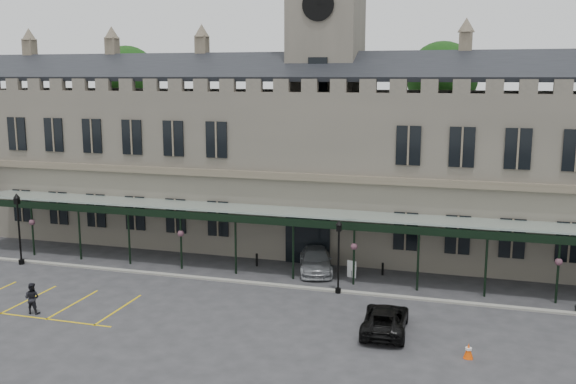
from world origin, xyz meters
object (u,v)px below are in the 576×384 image
(station_building, at_px, (325,164))
(car_taxi, at_px, (316,260))
(sign_board, at_px, (352,269))
(lamp_post_left, at_px, (19,222))
(clock_tower, at_px, (326,76))
(traffic_cone, at_px, (468,351))
(lamp_post_mid, at_px, (339,250))
(person_b, at_px, (32,298))
(car_van, at_px, (385,319))

(station_building, height_order, car_taxi, station_building)
(sign_board, xyz_separation_m, car_taxi, (-2.61, 0.73, 0.21))
(station_building, xyz_separation_m, lamp_post_left, (-19.35, -10.92, -3.45))
(lamp_post_left, relative_size, sign_board, 4.48)
(clock_tower, height_order, lamp_post_left, clock_tower)
(traffic_cone, distance_m, sign_board, 13.01)
(sign_board, distance_m, car_taxi, 2.72)
(clock_tower, xyz_separation_m, lamp_post_mid, (3.40, -10.66, -10.39))
(traffic_cone, bearing_deg, lamp_post_mid, 136.93)
(person_b, bearing_deg, clock_tower, -130.69)
(lamp_post_left, relative_size, car_van, 1.06)
(sign_board, bearing_deg, lamp_post_mid, -75.12)
(car_taxi, distance_m, person_b, 18.03)
(lamp_post_left, distance_m, sign_board, 23.37)
(lamp_post_left, bearing_deg, clock_tower, 29.64)
(station_building, bearing_deg, sign_board, -63.74)
(station_building, relative_size, car_taxi, 11.36)
(clock_tower, distance_m, lamp_post_left, 24.44)
(lamp_post_left, height_order, car_van, lamp_post_left)
(car_taxi, height_order, car_van, car_taxi)
(station_building, distance_m, lamp_post_mid, 11.72)
(lamp_post_mid, bearing_deg, traffic_cone, -43.07)
(person_b, bearing_deg, traffic_cone, 174.59)
(lamp_post_mid, xyz_separation_m, car_van, (3.60, -5.24, -2.05))
(lamp_post_mid, distance_m, car_taxi, 5.04)
(station_building, bearing_deg, lamp_post_left, -150.55)
(station_building, xyz_separation_m, traffic_cone, (11.22, -17.88, -6.11))
(station_building, distance_m, person_b, 23.13)
(traffic_cone, bearing_deg, person_b, -177.83)
(sign_board, distance_m, car_van, 9.14)
(lamp_post_left, height_order, sign_board, lamp_post_left)
(clock_tower, bearing_deg, car_van, -66.24)
(clock_tower, relative_size, car_van, 5.14)
(person_b, bearing_deg, station_building, -130.81)
(clock_tower, relative_size, lamp_post_mid, 5.41)
(sign_board, bearing_deg, traffic_cone, -35.58)
(traffic_cone, xyz_separation_m, person_b, (-23.52, -0.89, 0.53))
(lamp_post_left, xyz_separation_m, traffic_cone, (30.56, -6.96, -2.66))
(station_building, relative_size, clock_tower, 2.42)
(lamp_post_left, distance_m, car_van, 26.90)
(traffic_cone, relative_size, car_taxi, 0.14)
(car_taxi, relative_size, car_van, 1.10)
(clock_tower, bearing_deg, lamp_post_left, -150.36)
(lamp_post_left, bearing_deg, lamp_post_mid, 0.88)
(lamp_post_left, xyz_separation_m, car_van, (26.35, -4.89, -2.35))
(person_b, bearing_deg, sign_board, -151.85)
(lamp_post_left, xyz_separation_m, lamp_post_mid, (22.75, 0.35, -0.30))
(car_taxi, bearing_deg, station_building, 82.83)
(station_building, height_order, traffic_cone, station_building)
(clock_tower, distance_m, sign_board, 15.02)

